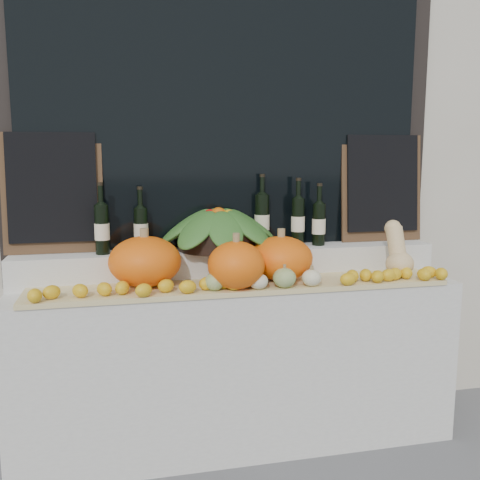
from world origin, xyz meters
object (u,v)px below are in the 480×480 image
at_px(pumpkin_left, 145,261).
at_px(pumpkin_right, 281,258).
at_px(butternut_squash, 398,253).
at_px(wine_bottle_tall, 262,220).
at_px(produce_bowl, 219,229).

bearing_deg(pumpkin_left, pumpkin_right, -1.65).
bearing_deg(pumpkin_right, pumpkin_left, 178.35).
relative_size(pumpkin_left, pumpkin_right, 1.09).
relative_size(butternut_squash, wine_bottle_tall, 0.73).
distance_m(pumpkin_right, butternut_squash, 0.64).
bearing_deg(produce_bowl, pumpkin_left, -153.94).
xyz_separation_m(pumpkin_right, produce_bowl, (-0.29, 0.22, 0.13)).
xyz_separation_m(pumpkin_left, pumpkin_right, (0.69, -0.02, -0.01)).
relative_size(pumpkin_left, butternut_squash, 1.22).
bearing_deg(wine_bottle_tall, pumpkin_left, -158.68).
relative_size(pumpkin_left, produce_bowl, 0.53).
height_order(butternut_squash, produce_bowl, produce_bowl).
height_order(pumpkin_right, butternut_squash, butternut_squash).
bearing_deg(butternut_squash, produce_bowl, 165.00).
bearing_deg(wine_bottle_tall, butternut_squash, -24.76).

